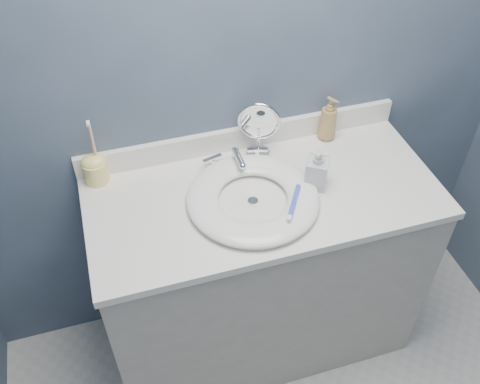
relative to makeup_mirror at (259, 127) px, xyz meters
name	(u,v)px	position (x,y,z in m)	size (l,w,h in m)	color
back_wall	(241,71)	(-0.05, 0.07, 0.20)	(2.20, 0.02, 2.40)	#3F535F
vanity_cabinet	(261,274)	(-0.05, -0.21, -0.58)	(1.20, 0.55, 0.85)	#B6B0A7
countertop	(264,196)	(-0.05, -0.21, -0.14)	(1.22, 0.57, 0.03)	white
backsplash	(242,138)	(-0.05, 0.06, -0.08)	(1.22, 0.02, 0.09)	white
basin	(253,198)	(-0.10, -0.24, -0.11)	(0.45, 0.45, 0.04)	white
drain	(253,201)	(-0.10, -0.24, -0.12)	(0.04, 0.04, 0.01)	silver
faucet	(236,160)	(-0.10, -0.04, -0.10)	(0.25, 0.13, 0.07)	silver
makeup_mirror	(259,127)	(0.00, 0.00, 0.00)	(0.15, 0.09, 0.23)	silver
soap_bottle_amber	(329,119)	(0.28, 0.02, -0.03)	(0.07, 0.07, 0.18)	#A5844A
soap_bottle_clear	(317,167)	(0.14, -0.22, -0.04)	(0.07, 0.08, 0.16)	silver
toothbrush_holder	(95,167)	(-0.59, 0.03, -0.07)	(0.09, 0.09, 0.25)	#FEED7F
toothbrush_lying	(294,203)	(0.02, -0.32, -0.08)	(0.10, 0.15, 0.02)	blue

